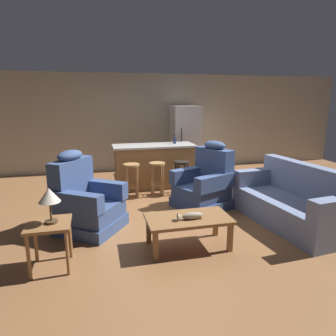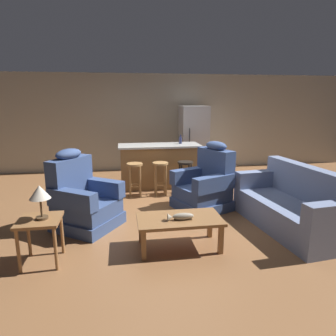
% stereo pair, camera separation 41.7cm
% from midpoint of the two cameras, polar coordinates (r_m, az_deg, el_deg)
% --- Properties ---
extents(ground_plane, '(12.00, 12.00, 0.00)m').
position_cam_midpoint_polar(ground_plane, '(5.56, 2.36, -7.34)').
color(ground_plane, brown).
extents(back_wall, '(12.00, 0.05, 2.60)m').
position_cam_midpoint_polar(back_wall, '(8.32, -1.83, 8.63)').
color(back_wall, '#A89E89').
rests_on(back_wall, ground_plane).
extents(coffee_table, '(1.10, 0.60, 0.42)m').
position_cam_midpoint_polar(coffee_table, '(3.98, 5.23, -10.20)').
color(coffee_table, olive).
rests_on(coffee_table, ground_plane).
extents(fish_figurine, '(0.34, 0.10, 0.10)m').
position_cam_midpoint_polar(fish_figurine, '(3.88, 5.53, -9.26)').
color(fish_figurine, '#4C3823').
rests_on(fish_figurine, coffee_table).
extents(couch, '(1.04, 1.98, 0.94)m').
position_cam_midpoint_polar(couch, '(5.02, 24.87, -6.69)').
color(couch, '#707FA3').
rests_on(couch, ground_plane).
extents(recliner_near_lamp, '(1.17, 1.17, 1.20)m').
position_cam_midpoint_polar(recliner_near_lamp, '(4.72, -13.51, -5.97)').
color(recliner_near_lamp, '#384C7A').
rests_on(recliner_near_lamp, ground_plane).
extents(recliner_near_island, '(1.11, 1.11, 1.20)m').
position_cam_midpoint_polar(recliner_near_island, '(5.43, 9.36, -3.29)').
color(recliner_near_island, '#384C7A').
rests_on(recliner_near_island, ground_plane).
extents(end_table, '(0.48, 0.48, 0.56)m').
position_cam_midpoint_polar(end_table, '(3.81, -20.33, -10.49)').
color(end_table, olive).
rests_on(end_table, ground_plane).
extents(table_lamp, '(0.24, 0.24, 0.41)m').
position_cam_midpoint_polar(table_lamp, '(3.66, -20.30, -4.66)').
color(table_lamp, '#4C3823').
rests_on(table_lamp, end_table).
extents(kitchen_island, '(1.80, 0.70, 0.95)m').
position_cam_midpoint_polar(kitchen_island, '(6.70, 0.13, 0.47)').
color(kitchen_island, olive).
rests_on(kitchen_island, ground_plane).
extents(bar_stool_left, '(0.32, 0.32, 0.68)m').
position_cam_midpoint_polar(bar_stool_left, '(6.02, -4.38, -1.05)').
color(bar_stool_left, '#A87A47').
rests_on(bar_stool_left, ground_plane).
extents(bar_stool_middle, '(0.32, 0.32, 0.68)m').
position_cam_midpoint_polar(bar_stool_middle, '(6.09, 0.49, -0.87)').
color(bar_stool_middle, '#A87A47').
rests_on(bar_stool_middle, ground_plane).
extents(bar_stool_right, '(0.32, 0.32, 0.68)m').
position_cam_midpoint_polar(bar_stool_right, '(6.19, 5.24, -0.69)').
color(bar_stool_right, black).
rests_on(bar_stool_right, ground_plane).
extents(refrigerator, '(0.70, 0.69, 1.76)m').
position_cam_midpoint_polar(refrigerator, '(8.01, 6.38, 5.37)').
color(refrigerator, '#B7B7BC').
rests_on(refrigerator, ground_plane).
extents(bottle_tall_green, '(0.07, 0.07, 0.20)m').
position_cam_midpoint_polar(bottle_tall_green, '(6.77, 4.15, 5.29)').
color(bottle_tall_green, '#23284C').
rests_on(bottle_tall_green, kitchen_island).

